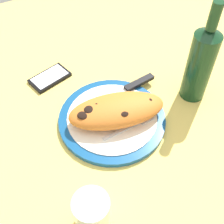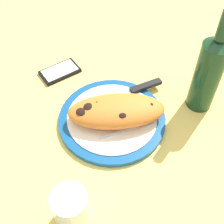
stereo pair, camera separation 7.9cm
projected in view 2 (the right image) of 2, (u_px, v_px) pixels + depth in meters
The scene contains 8 objects.
ground_plane at pixel (112, 124), 82.91cm from camera, with size 150.00×150.00×3.00cm, color #EACC60.
plate at pixel (112, 119), 81.10cm from camera, with size 29.37×29.37×1.79cm.
calzone at pixel (116, 111), 77.85cm from camera, with size 27.86×17.70×5.86cm.
fork at pixel (132, 127), 77.79cm from camera, with size 15.19×2.31×0.40cm.
knife at pixel (136, 90), 86.22cm from camera, with size 24.20×4.45×1.20cm.
smartphone at pixel (60, 71), 93.69cm from camera, with size 13.43×9.80×1.16cm.
water_glass at pixel (72, 210), 61.03cm from camera, with size 7.50×7.50×10.45cm.
wine_bottle at pixel (208, 73), 76.62cm from camera, with size 7.23×7.23×29.88cm.
Camera 2 is at (-16.57, -47.39, 64.57)cm, focal length 47.27 mm.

